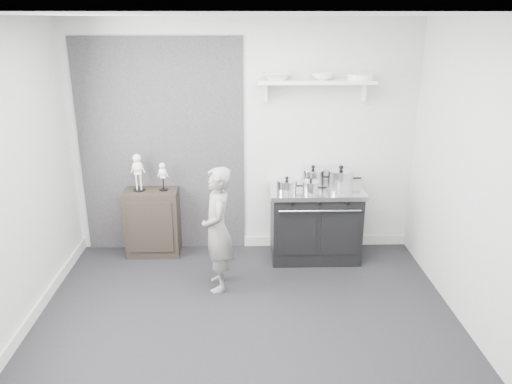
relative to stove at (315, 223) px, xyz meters
The scene contains 15 objects.
ground 1.74m from the stove, 119.03° to the right, with size 4.00×4.00×0.00m, color black.
room_shell 2.01m from the stove, 124.39° to the right, with size 4.02×3.62×2.71m.
wall_shelf 1.59m from the stove, 95.42° to the left, with size 1.30×0.26×0.24m.
stove is the anchor object (origin of this frame).
side_cabinet 1.91m from the stove, behind, with size 0.61×0.36×0.80m, color black.
child 1.32m from the stove, 147.74° to the right, with size 0.48×0.31×1.31m, color gray.
pot_front_left 0.60m from the stove, 166.29° to the right, with size 0.32×0.24×0.17m.
pot_back_left 0.54m from the stove, 98.06° to the left, with size 0.36×0.27×0.23m.
pot_back_right 0.60m from the stove, 17.39° to the left, with size 0.39×0.30×0.24m.
pot_front_center 0.52m from the stove, 118.43° to the right, with size 0.27×0.18×0.17m.
skeleton_full 2.13m from the stove, behind, with size 0.14×0.09×0.50m, color silver, non-canonical shape.
skeleton_torso 1.84m from the stove, behind, with size 0.11×0.07×0.38m, color silver, non-canonical shape.
bowl_large 1.72m from the stove, 156.94° to the left, with size 0.32×0.32×0.08m, color white.
bowl_small 1.66m from the stove, 75.73° to the left, with size 0.24×0.24×0.07m, color white.
plate_stack 1.72m from the stove, 22.86° to the left, with size 0.28×0.28×0.06m, color white.
Camera 1 is at (-0.02, -3.86, 2.67)m, focal length 35.00 mm.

